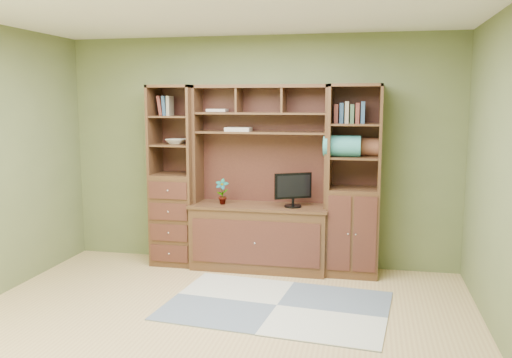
% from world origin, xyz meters
% --- Properties ---
extents(room, '(4.60, 4.10, 2.64)m').
position_xyz_m(room, '(0.00, 0.00, 1.30)').
color(room, tan).
rests_on(room, ground).
extents(center_hutch, '(1.54, 0.53, 2.05)m').
position_xyz_m(center_hutch, '(0.06, 1.73, 1.02)').
color(center_hutch, '#472B19').
rests_on(center_hutch, ground).
extents(left_tower, '(0.50, 0.45, 2.05)m').
position_xyz_m(left_tower, '(-0.94, 1.77, 1.02)').
color(left_tower, '#472B19').
rests_on(left_tower, ground).
extents(right_tower, '(0.55, 0.45, 2.05)m').
position_xyz_m(right_tower, '(1.09, 1.77, 1.02)').
color(right_tower, '#472B19').
rests_on(right_tower, ground).
extents(rug, '(2.12, 1.52, 0.01)m').
position_xyz_m(rug, '(0.45, 0.66, 0.01)').
color(rug, '#989C9D').
rests_on(rug, ground).
extents(monitor, '(0.46, 0.37, 0.51)m').
position_xyz_m(monitor, '(0.44, 1.70, 0.99)').
color(monitor, black).
rests_on(monitor, center_hutch).
extents(orchid, '(0.15, 0.10, 0.29)m').
position_xyz_m(orchid, '(-0.36, 1.70, 0.87)').
color(orchid, brown).
rests_on(orchid, center_hutch).
extents(magazines, '(0.28, 0.20, 0.04)m').
position_xyz_m(magazines, '(-0.20, 1.82, 1.56)').
color(magazines, '#B5A89A').
rests_on(magazines, center_hutch).
extents(bowl, '(0.23, 0.23, 0.06)m').
position_xyz_m(bowl, '(-0.92, 1.77, 1.42)').
color(bowl, silver).
rests_on(bowl, left_tower).
extents(blanket_teal, '(0.39, 0.22, 0.22)m').
position_xyz_m(blanket_teal, '(0.95, 1.73, 1.40)').
color(blanket_teal, teal).
rests_on(blanket_teal, right_tower).
extents(blanket_red, '(0.35, 0.19, 0.19)m').
position_xyz_m(blanket_red, '(1.19, 1.85, 1.39)').
color(blanket_red, brown).
rests_on(blanket_red, right_tower).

